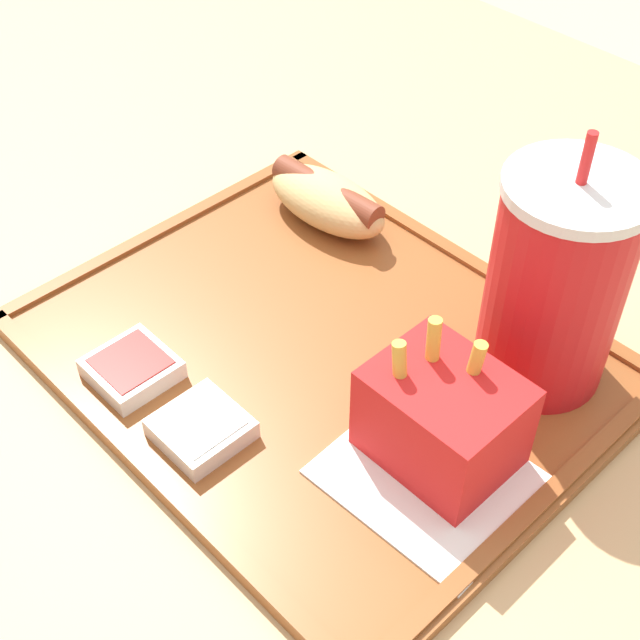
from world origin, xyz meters
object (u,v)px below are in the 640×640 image
object	(u,v)px
hot_dog_far	(327,199)
soda_cup	(556,283)
sauce_cup_ketchup	(132,368)
fries_carton	(440,419)
sauce_cup_mayo	(203,429)

from	to	relation	value
hot_dog_far	soda_cup	bearing A→B (deg)	-2.46
soda_cup	sauce_cup_ketchup	xyz separation A→B (m)	(-0.19, -0.22, -0.07)
fries_carton	sauce_cup_ketchup	distance (m)	0.22
soda_cup	sauce_cup_ketchup	distance (m)	0.30
sauce_cup_mayo	sauce_cup_ketchup	bearing A→B (deg)	-178.54
sauce_cup_mayo	sauce_cup_ketchup	size ratio (longest dim) A/B	1.00
soda_cup	sauce_cup_mayo	size ratio (longest dim) A/B	3.54
hot_dog_far	sauce_cup_mayo	world-z (taller)	hot_dog_far
soda_cup	fries_carton	bearing A→B (deg)	-89.03
fries_carton	sauce_cup_ketchup	bearing A→B (deg)	-151.94
fries_carton	sauce_cup_ketchup	xyz separation A→B (m)	(-0.20, -0.10, -0.03)
fries_carton	sauce_cup_mayo	distance (m)	0.16
soda_cup	sauce_cup_ketchup	size ratio (longest dim) A/B	3.54
hot_dog_far	fries_carton	xyz separation A→B (m)	(0.23, -0.12, 0.01)
hot_dog_far	sauce_cup_mayo	bearing A→B (deg)	-63.18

